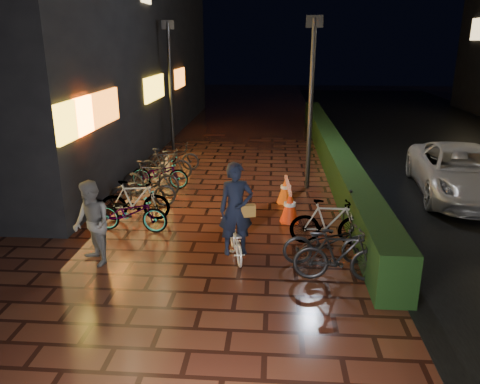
# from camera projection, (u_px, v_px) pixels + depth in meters

# --- Properties ---
(ground) EXTENTS (80.00, 80.00, 0.00)m
(ground) POSITION_uv_depth(u_px,v_px,m) (216.00, 253.00, 10.02)
(ground) COLOR #381911
(ground) RESTS_ON ground
(hedge) EXTENTS (0.70, 20.00, 1.00)m
(hedge) POSITION_uv_depth(u_px,v_px,m) (331.00, 150.00, 17.23)
(hedge) COLOR black
(hedge) RESTS_ON ground
(bystander_person) EXTENTS (1.06, 1.07, 1.75)m
(bystander_person) POSITION_uv_depth(u_px,v_px,m) (92.00, 224.00, 9.29)
(bystander_person) COLOR #555557
(bystander_person) RESTS_ON ground
(van) EXTENTS (2.97, 5.45, 1.45)m
(van) POSITION_uv_depth(u_px,v_px,m) (462.00, 172.00, 13.47)
(van) COLOR #ABAAAF
(van) RESTS_ON ground
(storefront_block) EXTENTS (12.09, 22.00, 9.00)m
(storefront_block) POSITION_uv_depth(u_px,v_px,m) (29.00, 37.00, 20.20)
(storefront_block) COLOR black
(storefront_block) RESTS_ON ground
(lamp_post_hedge) EXTENTS (0.48, 0.19, 5.01)m
(lamp_post_hedge) POSITION_uv_depth(u_px,v_px,m) (311.00, 98.00, 13.61)
(lamp_post_hedge) COLOR black
(lamp_post_hedge) RESTS_ON ground
(lamp_post_sf) EXTENTS (0.49, 0.15, 5.09)m
(lamp_post_sf) POSITION_uv_depth(u_px,v_px,m) (170.00, 81.00, 18.64)
(lamp_post_sf) COLOR black
(lamp_post_sf) RESTS_ON ground
(cyclist) EXTENTS (0.84, 1.51, 2.06)m
(cyclist) POSITION_uv_depth(u_px,v_px,m) (236.00, 224.00, 9.58)
(cyclist) COLOR white
(cyclist) RESTS_ON ground
(traffic_barrier) EXTENTS (0.56, 1.94, 0.78)m
(traffic_barrier) POSITION_uv_depth(u_px,v_px,m) (288.00, 198.00, 12.35)
(traffic_barrier) COLOR red
(traffic_barrier) RESTS_ON ground
(cart_assembly) EXTENTS (0.63, 0.66, 1.06)m
(cart_assembly) POSITION_uv_depth(u_px,v_px,m) (355.00, 206.00, 11.23)
(cart_assembly) COLOR black
(cart_assembly) RESTS_ON ground
(parked_bikes_storefront) EXTENTS (2.04, 6.29, 1.05)m
(parked_bikes_storefront) POSITION_uv_depth(u_px,v_px,m) (153.00, 180.00, 13.55)
(parked_bikes_storefront) COLOR black
(parked_bikes_storefront) RESTS_ON ground
(parked_bikes_hedge) EXTENTS (1.95, 2.20, 1.05)m
(parked_bikes_hedge) POSITION_uv_depth(u_px,v_px,m) (332.00, 239.00, 9.48)
(parked_bikes_hedge) COLOR black
(parked_bikes_hedge) RESTS_ON ground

